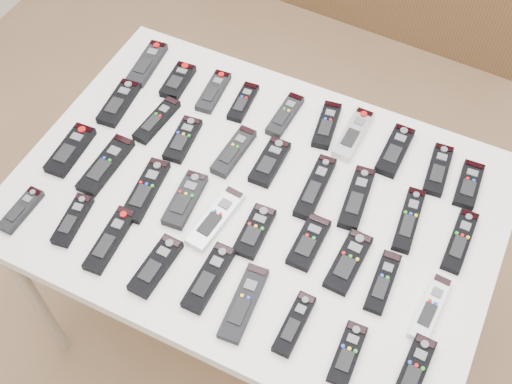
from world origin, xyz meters
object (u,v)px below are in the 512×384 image
at_px(remote_18, 460,241).
at_px(remote_23, 216,218).
at_px(remote_4, 285,115).
at_px(remote_19, 70,150).
at_px(remote_31, 110,240).
at_px(remote_34, 244,303).
at_px(remote_20, 106,165).
at_px(remote_33, 209,278).
at_px(remote_3, 243,102).
at_px(remote_36, 347,354).
at_px(remote_6, 353,134).
at_px(remote_28, 430,308).
at_px(remote_9, 469,185).
at_px(remote_24, 255,231).
at_px(remote_15, 315,187).
at_px(remote_21, 146,190).
at_px(remote_2, 213,92).
at_px(remote_29, 21,210).
at_px(remote_7, 395,151).
at_px(remote_25, 309,242).
at_px(remote_13, 234,151).
at_px(remote_27, 383,282).
at_px(remote_30, 73,220).
at_px(remote_12, 183,139).
at_px(remote_16, 357,198).
at_px(remote_10, 119,103).
at_px(remote_17, 409,220).
at_px(remote_5, 327,125).
at_px(remote_1, 178,81).
at_px(remote_32, 156,266).
at_px(remote_14, 270,162).
at_px(remote_35, 294,324).
at_px(remote_0, 147,64).
at_px(remote_26, 348,262).
at_px(remote_22, 185,200).
at_px(remote_37, 414,371).

relative_size(remote_18, remote_23, 0.94).
bearing_deg(remote_4, remote_19, -139.88).
bearing_deg(remote_31, remote_34, -5.41).
distance_m(remote_20, remote_33, 0.45).
xyz_separation_m(remote_3, remote_36, (0.55, -0.58, 0.00)).
relative_size(remote_6, remote_28, 1.06).
distance_m(remote_19, remote_23, 0.46).
xyz_separation_m(remote_9, remote_24, (-0.44, -0.38, -0.00)).
height_order(remote_15, remote_21, remote_15).
relative_size(remote_2, remote_29, 1.16).
bearing_deg(remote_23, remote_7, 56.36).
bearing_deg(remote_25, remote_23, -170.74).
relative_size(remote_13, remote_20, 0.87).
bearing_deg(remote_19, remote_34, -21.20).
distance_m(remote_2, remote_27, 0.75).
height_order(remote_23, remote_34, same).
relative_size(remote_21, remote_30, 1.32).
height_order(remote_24, remote_33, remote_33).
distance_m(remote_12, remote_29, 0.46).
distance_m(remote_7, remote_23, 0.53).
height_order(remote_3, remote_27, remote_27).
distance_m(remote_3, remote_7, 0.46).
bearing_deg(remote_9, remote_33, -134.85).
height_order(remote_15, remote_16, same).
bearing_deg(remote_3, remote_6, -0.79).
xyz_separation_m(remote_10, remote_29, (-0.02, -0.42, -0.00)).
relative_size(remote_2, remote_10, 0.94).
xyz_separation_m(remote_13, remote_17, (0.50, -0.00, -0.00)).
relative_size(remote_4, remote_28, 0.92).
distance_m(remote_16, remote_19, 0.78).
distance_m(remote_5, remote_13, 0.28).
distance_m(remote_1, remote_27, 0.85).
relative_size(remote_5, remote_34, 0.83).
relative_size(remote_13, remote_29, 1.25).
xyz_separation_m(remote_18, remote_32, (-0.64, -0.39, 0.00)).
relative_size(remote_9, remote_18, 0.81).
height_order(remote_5, remote_10, same).
height_order(remote_7, remote_14, remote_7).
bearing_deg(remote_35, remote_24, 136.41).
bearing_deg(remote_2, remote_24, -54.99).
xyz_separation_m(remote_3, remote_34, (0.29, -0.57, 0.00)).
distance_m(remote_0, remote_26, 0.88).
bearing_deg(remote_31, remote_13, 64.67).
distance_m(remote_18, remote_25, 0.37).
bearing_deg(remote_22, remote_27, -5.22).
height_order(remote_12, remote_29, same).
distance_m(remote_4, remote_37, 0.79).
distance_m(remote_34, remote_35, 0.13).
bearing_deg(remote_21, remote_7, 30.53).
bearing_deg(remote_28, remote_20, -177.93).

